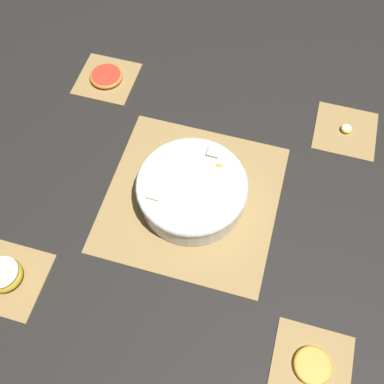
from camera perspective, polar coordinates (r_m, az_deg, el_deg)
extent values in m
plane|color=black|center=(1.08, 0.00, -0.84)|extent=(6.00, 6.00, 0.00)
cube|color=#A8844C|center=(1.08, 0.00, -0.76)|extent=(0.40, 0.40, 0.01)
cube|color=brown|center=(1.07, 8.42, -2.79)|extent=(0.01, 0.39, 0.00)
cube|color=brown|center=(1.07, 6.30, -2.27)|extent=(0.01, 0.39, 0.00)
cube|color=brown|center=(1.07, 4.19, -1.76)|extent=(0.01, 0.39, 0.00)
cube|color=brown|center=(1.07, 2.09, -1.24)|extent=(0.01, 0.39, 0.00)
cube|color=brown|center=(1.07, 0.00, -0.72)|extent=(0.01, 0.39, 0.00)
cube|color=brown|center=(1.08, -2.07, -0.21)|extent=(0.01, 0.39, 0.00)
cube|color=brown|center=(1.09, -4.11, 0.30)|extent=(0.01, 0.39, 0.00)
cube|color=brown|center=(1.10, -6.12, 0.80)|extent=(0.01, 0.39, 0.00)
cube|color=brown|center=(1.11, -8.10, 1.29)|extent=(0.01, 0.39, 0.00)
cube|color=#A8844C|center=(1.25, 18.92, 7.41)|extent=(0.16, 0.16, 0.01)
cube|color=brown|center=(1.25, 20.67, 6.98)|extent=(0.00, 0.15, 0.00)
cube|color=brown|center=(1.25, 18.95, 7.45)|extent=(0.00, 0.15, 0.00)
cube|color=brown|center=(1.24, 17.20, 7.92)|extent=(0.00, 0.15, 0.00)
cube|color=#A8844C|center=(1.32, -10.76, 13.99)|extent=(0.16, 0.16, 0.01)
cube|color=brown|center=(1.30, -9.14, 13.77)|extent=(0.00, 0.15, 0.00)
cube|color=brown|center=(1.32, -10.78, 14.05)|extent=(0.00, 0.15, 0.00)
cube|color=brown|center=(1.33, -12.39, 14.30)|extent=(0.00, 0.15, 0.00)
cube|color=#A8844C|center=(0.99, 14.96, -20.57)|extent=(0.16, 0.16, 0.01)
cube|color=brown|center=(0.99, 16.54, -20.82)|extent=(0.00, 0.15, 0.00)
cube|color=brown|center=(0.98, 13.41, -20.27)|extent=(0.00, 0.15, 0.00)
cube|color=#A8844C|center=(1.08, -22.27, -10.15)|extent=(0.16, 0.16, 0.01)
cube|color=brown|center=(1.05, -20.10, -10.92)|extent=(0.00, 0.15, 0.00)
cube|color=brown|center=(1.07, -21.57, -10.38)|extent=(0.00, 0.15, 0.00)
cube|color=brown|center=(1.08, -23.01, -9.85)|extent=(0.00, 0.15, 0.00)
cylinder|color=silver|center=(1.04, 0.00, 0.18)|extent=(0.25, 0.25, 0.07)
torus|color=silver|center=(1.02, 0.00, 0.90)|extent=(0.26, 0.26, 0.01)
cylinder|color=#F4EABC|center=(1.10, -0.52, 4.55)|extent=(0.03, 0.03, 0.01)
cylinder|color=#F4EABC|center=(1.07, -1.78, 3.17)|extent=(0.03, 0.03, 0.01)
cylinder|color=#F4EABC|center=(1.04, -4.63, -1.73)|extent=(0.03, 0.03, 0.01)
cylinder|color=#F4EABC|center=(1.01, 2.81, -2.48)|extent=(0.03, 0.03, 0.01)
cylinder|color=#F4EABC|center=(0.99, -1.17, -1.63)|extent=(0.02, 0.02, 0.01)
cylinder|color=#F4EABC|center=(1.01, 5.42, -0.95)|extent=(0.03, 0.03, 0.01)
cylinder|color=#F4EABC|center=(1.07, -0.66, 1.16)|extent=(0.03, 0.03, 0.01)
cylinder|color=#F4EABC|center=(1.02, 1.26, -2.66)|extent=(0.03, 0.03, 0.01)
cylinder|color=#F4EABC|center=(0.98, -0.48, -3.64)|extent=(0.03, 0.03, 0.01)
cylinder|color=#F4EABC|center=(1.03, -2.47, 0.54)|extent=(0.03, 0.03, 0.01)
cylinder|color=#F4EABC|center=(1.06, 3.96, -0.30)|extent=(0.03, 0.03, 0.01)
cube|color=beige|center=(1.05, -4.61, 2.24)|extent=(0.03, 0.03, 0.03)
cube|color=beige|center=(1.01, -3.92, -2.75)|extent=(0.03, 0.03, 0.03)
cube|color=beige|center=(1.05, -1.28, 2.16)|extent=(0.03, 0.03, 0.03)
cube|color=beige|center=(1.07, -2.71, 1.67)|extent=(0.02, 0.02, 0.02)
cube|color=beige|center=(1.01, -4.81, -0.56)|extent=(0.03, 0.03, 0.03)
cube|color=beige|center=(1.08, -2.59, 4.35)|extent=(0.02, 0.02, 0.02)
cube|color=beige|center=(1.04, 1.44, -0.89)|extent=(0.03, 0.03, 0.03)
cube|color=beige|center=(1.06, 2.74, 4.80)|extent=(0.03, 0.03, 0.03)
cube|color=beige|center=(1.05, 0.59, 0.49)|extent=(0.02, 0.02, 0.02)
cube|color=beige|center=(1.09, 1.39, 4.50)|extent=(0.03, 0.03, 0.03)
cube|color=beige|center=(0.99, -2.21, -3.68)|extent=(0.03, 0.03, 0.03)
cube|color=beige|center=(1.04, 3.06, -1.36)|extent=(0.02, 0.02, 0.02)
cube|color=beige|center=(1.06, 2.21, 0.74)|extent=(0.02, 0.02, 0.02)
cube|color=beige|center=(1.05, 4.57, 1.70)|extent=(0.02, 0.02, 0.02)
ellipsoid|color=#F9A338|center=(1.04, 3.42, 3.17)|extent=(0.03, 0.02, 0.02)
ellipsoid|color=#F9A338|center=(1.05, 0.23, 2.03)|extent=(0.03, 0.01, 0.01)
ellipsoid|color=#F9A338|center=(1.07, -4.06, 1.18)|extent=(0.03, 0.02, 0.01)
ellipsoid|color=#F9A338|center=(1.02, -0.33, -1.95)|extent=(0.03, 0.02, 0.01)
ellipsoid|color=#F9A338|center=(1.01, -1.14, -0.68)|extent=(0.03, 0.02, 0.01)
ellipsoid|color=gold|center=(1.05, -22.71, -9.71)|extent=(0.08, 0.08, 0.04)
cylinder|color=beige|center=(1.04, -23.09, -9.35)|extent=(0.07, 0.07, 0.00)
cylinder|color=#F9A338|center=(0.98, 15.07, -20.50)|extent=(0.07, 0.07, 0.01)
torus|color=#F4A82D|center=(0.98, 15.07, -20.50)|extent=(0.08, 0.08, 0.01)
cylinder|color=#F4EABC|center=(1.24, 19.02, 7.61)|extent=(0.02, 0.02, 0.01)
torus|color=yellow|center=(1.24, 19.02, 7.61)|extent=(0.03, 0.03, 0.01)
cylinder|color=red|center=(1.31, -10.83, 14.26)|extent=(0.08, 0.08, 0.01)
torus|color=orange|center=(1.31, -10.83, 14.26)|extent=(0.09, 0.09, 0.01)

